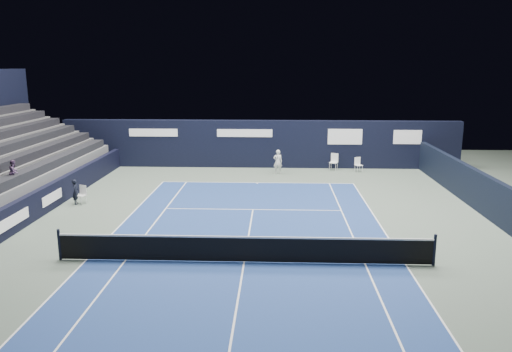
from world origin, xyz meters
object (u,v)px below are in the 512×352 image
Objects in this scene: folding_chair_back_b at (358,163)px; tennis_player at (278,162)px; tennis_net at (244,248)px; folding_chair_back_a at (334,159)px; line_judge_chair at (82,193)px.

folding_chair_back_b is 0.60× the size of tennis_player.
tennis_player is at bearing 85.37° from tennis_net.
tennis_net reaches higher than folding_chair_back_b.
folding_chair_back_a is 3.89m from tennis_player.
folding_chair_back_b reaches higher than line_judge_chair.
folding_chair_back_a is 0.71× the size of tennis_player.
line_judge_chair is at bearing 139.53° from tennis_net.
line_judge_chair is at bearing -142.80° from tennis_player.
folding_chair_back_b is 1.02× the size of line_judge_chair.
tennis_net is at bearing -84.11° from folding_chair_back_a.
folding_chair_back_b is at bearing 67.68° from tennis_net.
folding_chair_back_a reaches higher than line_judge_chair.
folding_chair_back_a is at bearing 73.03° from tennis_net.
folding_chair_back_a is 15.77m from line_judge_chair.
tennis_player is at bearing 168.64° from folding_chair_back_b.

